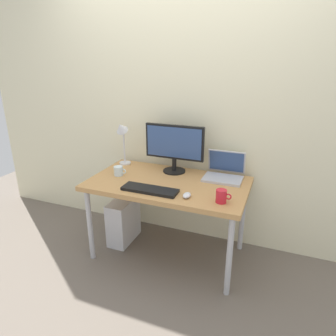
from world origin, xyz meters
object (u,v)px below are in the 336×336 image
object	(u,v)px
keyboard	(150,190)
computer_tower	(124,220)
desk_lamp	(122,134)
desk	(168,188)
monitor	(174,146)
coffee_mug	(221,196)
mouse	(187,195)
laptop	(224,171)
glass_cup	(119,171)

from	to	relation	value
keyboard	computer_tower	distance (m)	0.71
desk_lamp	computer_tower	bearing A→B (deg)	-67.43
desk	computer_tower	world-z (taller)	desk
desk_lamp	computer_tower	distance (m)	0.82
monitor	desk_lamp	xyz separation A→B (m)	(-0.52, 0.00, 0.06)
computer_tower	coffee_mug	bearing A→B (deg)	-15.25
monitor	mouse	bearing A→B (deg)	-59.63
laptop	desk_lamp	bearing A→B (deg)	-178.91
laptop	computer_tower	bearing A→B (deg)	-166.65
coffee_mug	computer_tower	world-z (taller)	coffee_mug
keyboard	coffee_mug	world-z (taller)	coffee_mug
desk	computer_tower	bearing A→B (deg)	174.63
laptop	coffee_mug	xyz separation A→B (m)	(0.08, -0.47, -0.01)
glass_cup	mouse	bearing A→B (deg)	-16.58
desk_lamp	glass_cup	distance (m)	0.38
keyboard	coffee_mug	distance (m)	0.55
keyboard	glass_cup	xyz separation A→B (m)	(-0.39, 0.20, 0.03)
mouse	coffee_mug	distance (m)	0.25
keyboard	coffee_mug	bearing A→B (deg)	1.03
desk	mouse	world-z (taller)	mouse
monitor	computer_tower	world-z (taller)	monitor
mouse	laptop	bearing A→B (deg)	70.27
keyboard	mouse	distance (m)	0.30
desk	laptop	size ratio (longest dim) A/B	4.09
desk_lamp	mouse	bearing A→B (deg)	-30.50
monitor	laptop	bearing A→B (deg)	2.41
desk	desk_lamp	world-z (taller)	desk_lamp
mouse	glass_cup	bearing A→B (deg)	163.42
mouse	keyboard	bearing A→B (deg)	179.65
desk	mouse	distance (m)	0.34
coffee_mug	glass_cup	world-z (taller)	coffee_mug
coffee_mug	glass_cup	xyz separation A→B (m)	(-0.95, 0.19, -0.01)
laptop	glass_cup	size ratio (longest dim) A/B	2.80
laptop	coffee_mug	distance (m)	0.48
laptop	monitor	bearing A→B (deg)	-177.59
keyboard	glass_cup	distance (m)	0.44
coffee_mug	desk	bearing A→B (deg)	156.03
monitor	keyboard	world-z (taller)	monitor
desk_lamp	keyboard	xyz separation A→B (m)	(0.49, -0.47, -0.29)
desk_lamp	computer_tower	xyz separation A→B (m)	(0.08, -0.19, -0.79)
desk_lamp	keyboard	world-z (taller)	desk_lamp
keyboard	glass_cup	world-z (taller)	glass_cup
computer_tower	mouse	bearing A→B (deg)	-21.08
mouse	coffee_mug	bearing A→B (deg)	2.66
desk	laptop	xyz separation A→B (m)	(0.41, 0.26, 0.12)
desk_lamp	glass_cup	world-z (taller)	desk_lamp
desk_lamp	mouse	xyz separation A→B (m)	(0.79, -0.47, -0.29)
coffee_mug	keyboard	bearing A→B (deg)	-178.97
monitor	desk_lamp	world-z (taller)	desk_lamp
desk	coffee_mug	distance (m)	0.55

